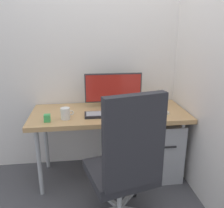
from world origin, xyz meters
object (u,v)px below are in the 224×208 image
at_px(filing_cabinet, 157,147).
at_px(notebook, 161,111).
at_px(keyboard, 105,114).
at_px(coffee_mug, 66,113).
at_px(pen_holder, 160,101).
at_px(monitor, 113,89).
at_px(desk_clamp_accessory, 47,118).
at_px(office_chair, 126,161).
at_px(mouse, 137,112).

distance_m(filing_cabinet, notebook, 0.43).
relative_size(keyboard, notebook, 2.72).
relative_size(notebook, coffee_mug, 1.21).
bearing_deg(pen_holder, monitor, 175.15).
bearing_deg(desk_clamp_accessory, keyboard, 9.23).
height_order(office_chair, mouse, office_chair).
xyz_separation_m(keyboard, pen_holder, (0.61, 0.22, 0.04)).
relative_size(office_chair, monitor, 1.90).
xyz_separation_m(keyboard, coffee_mug, (-0.37, -0.04, 0.04)).
xyz_separation_m(office_chair, pen_holder, (0.51, 0.82, 0.20)).
distance_m(coffee_mug, desk_clamp_accessory, 0.17).
relative_size(monitor, notebook, 4.09).
relative_size(pen_holder, notebook, 1.32).
relative_size(filing_cabinet, pen_holder, 3.24).
bearing_deg(keyboard, filing_cabinet, 9.02).
bearing_deg(coffee_mug, pen_holder, 15.15).
bearing_deg(office_chair, monitor, 88.87).
xyz_separation_m(mouse, pen_holder, (0.30, 0.22, 0.04)).
bearing_deg(monitor, mouse, -52.86).
distance_m(filing_cabinet, desk_clamp_accessory, 1.20).
distance_m(office_chair, pen_holder, 0.99).
distance_m(mouse, desk_clamp_accessory, 0.85).
relative_size(filing_cabinet, keyboard, 1.57).
height_order(office_chair, notebook, office_chair).
distance_m(mouse, coffee_mug, 0.68).
distance_m(monitor, keyboard, 0.34).
bearing_deg(notebook, desk_clamp_accessory, -175.75).
relative_size(monitor, desk_clamp_accessory, 8.95).
bearing_deg(filing_cabinet, mouse, -160.46).
relative_size(mouse, pen_holder, 0.45).
relative_size(keyboard, coffee_mug, 3.29).
bearing_deg(office_chair, filing_cabinet, 55.81).
xyz_separation_m(filing_cabinet, notebook, (-0.00, -0.07, 0.43)).
xyz_separation_m(filing_cabinet, desk_clamp_accessory, (-1.10, -0.18, 0.45)).
relative_size(monitor, pen_holder, 3.09).
xyz_separation_m(coffee_mug, desk_clamp_accessory, (-0.16, -0.04, -0.02)).
bearing_deg(pen_holder, coffee_mug, -164.85).
distance_m(keyboard, pen_holder, 0.65).
bearing_deg(mouse, monitor, 130.39).
distance_m(pen_holder, desk_clamp_accessory, 1.18).
bearing_deg(pen_holder, filing_cabinet, -107.51).
bearing_deg(filing_cabinet, pen_holder, 72.49).
bearing_deg(keyboard, coffee_mug, -173.18).
xyz_separation_m(mouse, notebook, (0.25, 0.02, -0.01)).
height_order(mouse, coffee_mug, coffee_mug).
bearing_deg(mouse, pen_holder, 40.02).
distance_m(filing_cabinet, mouse, 0.51).
bearing_deg(mouse, filing_cabinet, 22.79).
height_order(monitor, keyboard, monitor).
height_order(filing_cabinet, monitor, monitor).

